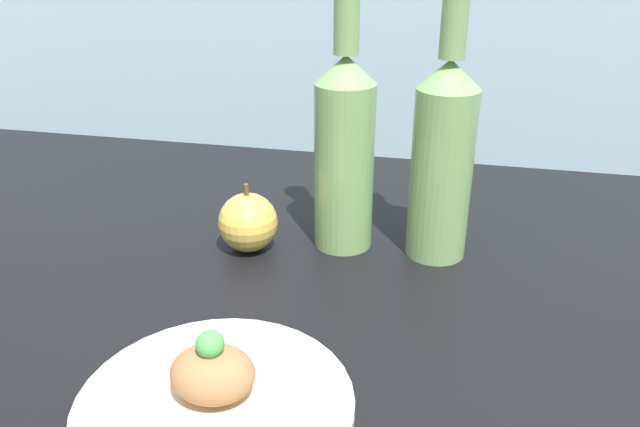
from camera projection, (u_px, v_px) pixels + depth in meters
ground_plane at (321, 355)px, 60.51cm from camera, size 180.00×110.00×4.00cm
plate at (216, 406)px, 49.56cm from camera, size 22.19×22.19×2.30cm
plated_food at (213, 380)px, 48.47cm from camera, size 14.40×14.40×6.42cm
cider_bottle_left at (344, 146)px, 72.10cm from camera, size 7.03×7.03×32.46cm
cider_bottle_right at (443, 153)px, 69.91cm from camera, size 7.03×7.03×32.46cm
apple at (248, 222)px, 74.52cm from camera, size 7.15×7.15×8.52cm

